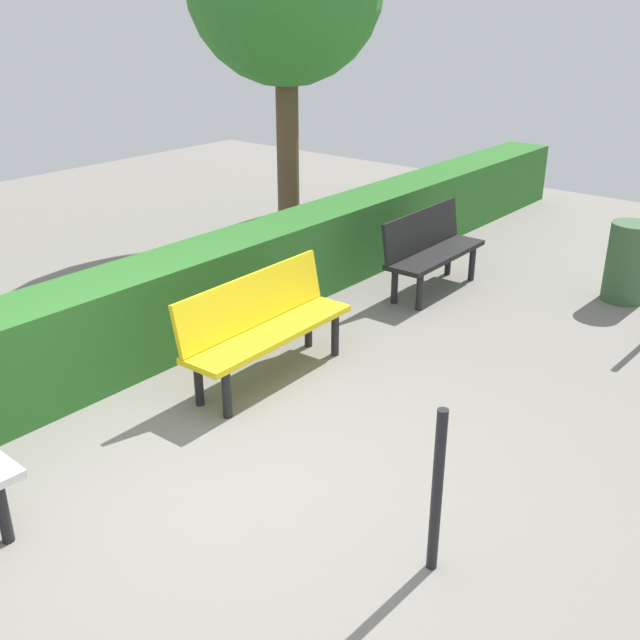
% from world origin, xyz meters
% --- Properties ---
extents(ground_plane, '(18.52, 18.52, 0.00)m').
position_xyz_m(ground_plane, '(0.00, 0.00, 0.00)').
color(ground_plane, gray).
extents(bench_black, '(1.42, 0.47, 0.86)m').
position_xyz_m(bench_black, '(-3.91, -0.75, 0.48)').
color(bench_black, black).
rests_on(bench_black, ground_plane).
extents(bench_yellow, '(1.66, 0.50, 0.86)m').
position_xyz_m(bench_yellow, '(-1.32, -0.74, 0.48)').
color(bench_yellow, yellow).
rests_on(bench_yellow, ground_plane).
extents(hedge_row, '(14.52, 0.63, 0.84)m').
position_xyz_m(hedge_row, '(-1.25, -1.77, 0.42)').
color(hedge_row, '#2D6B28').
rests_on(hedge_row, ground_plane).
extents(railing_post_mid, '(0.06, 0.06, 1.00)m').
position_xyz_m(railing_post_mid, '(-0.24, 1.53, 0.50)').
color(railing_post_mid, black).
rests_on(railing_post_mid, ground_plane).
extents(trash_bin, '(0.44, 0.44, 0.83)m').
position_xyz_m(trash_bin, '(-4.94, 0.99, 0.41)').
color(trash_bin, '#385938').
rests_on(trash_bin, ground_plane).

